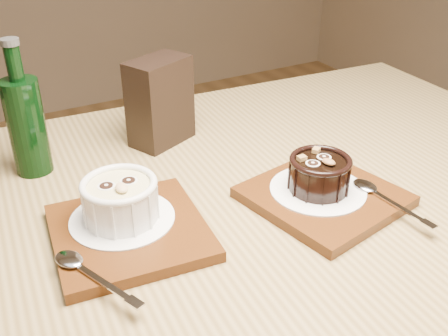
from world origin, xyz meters
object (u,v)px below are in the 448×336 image
at_px(ramekin_dark, 320,172).
at_px(green_bottle, 26,123).
at_px(table, 225,263).
at_px(condiment_stand, 160,102).
at_px(tray_left, 130,232).
at_px(tray_right, 323,197).
at_px(ramekin_white, 120,198).

relative_size(ramekin_dark, green_bottle, 0.42).
bearing_deg(table, ramekin_dark, -17.56).
bearing_deg(table, green_bottle, 130.23).
xyz_separation_m(condiment_stand, green_bottle, (-0.21, 0.00, 0.01)).
bearing_deg(table, tray_left, 177.73).
height_order(tray_right, green_bottle, green_bottle).
distance_m(tray_left, ramekin_white, 0.04).
xyz_separation_m(ramekin_white, green_bottle, (-0.06, 0.21, 0.03)).
bearing_deg(ramekin_white, tray_left, -83.81).
xyz_separation_m(ramekin_dark, condiment_stand, (-0.11, 0.27, 0.03)).
xyz_separation_m(tray_right, condiment_stand, (-0.12, 0.28, 0.06)).
relative_size(ramekin_dark, condiment_stand, 0.59).
relative_size(tray_left, ramekin_dark, 2.17).
bearing_deg(ramekin_dark, green_bottle, 124.24).
bearing_deg(ramekin_dark, tray_right, -77.71).
xyz_separation_m(tray_left, condiment_stand, (0.14, 0.22, 0.06)).
relative_size(tray_left, green_bottle, 0.90).
distance_m(tray_right, ramekin_dark, 0.04).
xyz_separation_m(tray_right, green_bottle, (-0.32, 0.28, 0.07)).
relative_size(condiment_stand, green_bottle, 0.70).
relative_size(tray_left, ramekin_white, 1.93).
distance_m(tray_left, ramekin_dark, 0.26).
bearing_deg(condiment_stand, ramekin_white, -124.74).
xyz_separation_m(tray_left, ramekin_dark, (0.25, -0.04, 0.04)).
relative_size(table, ramekin_white, 13.43).
bearing_deg(tray_right, ramekin_white, 164.33).
distance_m(tray_right, condiment_stand, 0.31).
relative_size(tray_left, tray_right, 1.00).
xyz_separation_m(table, green_bottle, (-0.20, 0.23, 0.17)).
bearing_deg(green_bottle, tray_right, -40.77).
bearing_deg(tray_left, green_bottle, 106.14).
bearing_deg(tray_left, table, -2.27).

